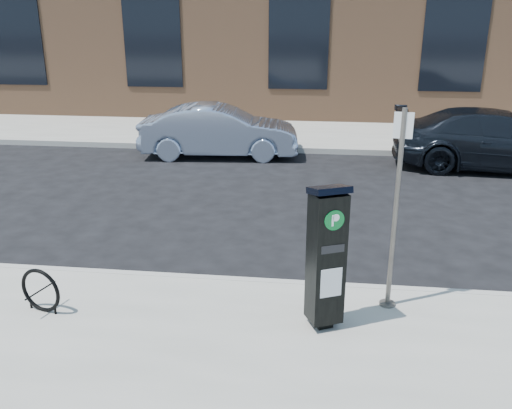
% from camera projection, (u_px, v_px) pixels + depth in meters
% --- Properties ---
extents(ground, '(120.00, 120.00, 0.00)m').
position_uv_depth(ground, '(254.00, 288.00, 7.68)').
color(ground, black).
rests_on(ground, ground).
extents(sidewalk_far, '(60.00, 12.00, 0.15)m').
position_uv_depth(sidewalk_far, '(299.00, 113.00, 20.75)').
color(sidewalk_far, gray).
rests_on(sidewalk_far, ground).
extents(curb_near, '(60.00, 0.12, 0.16)m').
position_uv_depth(curb_near, '(254.00, 284.00, 7.63)').
color(curb_near, '#9E9B93').
rests_on(curb_near, ground).
extents(curb_far, '(60.00, 0.12, 0.16)m').
position_uv_depth(curb_far, '(289.00, 150.00, 15.16)').
color(curb_far, '#9E9B93').
rests_on(curb_far, ground).
extents(building, '(28.00, 10.05, 8.25)m').
position_uv_depth(building, '(305.00, 2.00, 22.20)').
color(building, '#916241').
rests_on(building, ground).
extents(parking_kiosk, '(0.52, 0.50, 1.78)m').
position_uv_depth(parking_kiosk, '(326.00, 256.00, 6.19)').
color(parking_kiosk, black).
rests_on(parking_kiosk, sidewalk_near).
extents(sign_pole, '(0.22, 0.20, 2.53)m').
position_uv_depth(sign_pole, '(395.00, 213.00, 6.54)').
color(sign_pole, '#4C4743').
rests_on(sign_pole, sidewalk_near).
extents(bike_rack, '(0.58, 0.20, 0.59)m').
position_uv_depth(bike_rack, '(41.00, 291.00, 6.71)').
color(bike_rack, black).
rests_on(bike_rack, sidewalk_near).
extents(car_silver, '(4.32, 1.82, 1.39)m').
position_uv_depth(car_silver, '(219.00, 131.00, 14.58)').
color(car_silver, '#96A4BF').
rests_on(car_silver, ground).
extents(car_dark, '(5.20, 2.46, 1.47)m').
position_uv_depth(car_dark, '(498.00, 140.00, 13.36)').
color(car_dark, black).
rests_on(car_dark, ground).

